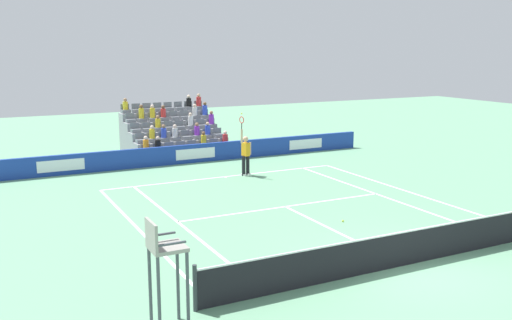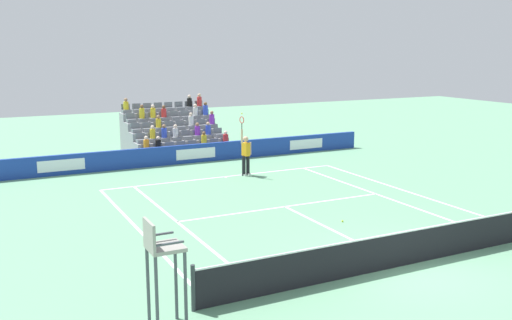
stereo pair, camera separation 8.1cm
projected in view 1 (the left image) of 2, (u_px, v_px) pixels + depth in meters
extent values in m
plane|color=#669E77|center=(405.00, 265.00, 15.23)|extent=(80.00, 80.00, 0.00)
cube|color=white|center=(224.00, 177.00, 25.63)|extent=(10.97, 0.10, 0.01)
cube|color=white|center=(285.00, 207.00, 20.83)|extent=(8.23, 0.10, 0.01)
cube|color=white|center=(336.00, 231.00, 18.03)|extent=(0.10, 6.40, 0.01)
cube|color=white|center=(182.00, 226.00, 18.61)|extent=(0.10, 11.89, 0.01)
cube|color=white|center=(383.00, 196.00, 22.26)|extent=(0.10, 11.89, 0.01)
cube|color=white|center=(141.00, 232.00, 18.00)|extent=(0.10, 11.89, 0.01)
cube|color=white|center=(410.00, 192.00, 22.86)|extent=(0.10, 11.89, 0.01)
cube|color=white|center=(225.00, 177.00, 25.55)|extent=(0.10, 0.20, 0.01)
cube|color=#193899|center=(195.00, 153.00, 28.76)|extent=(19.38, 0.20, 0.93)
cube|color=white|center=(306.00, 144.00, 31.53)|extent=(2.07, 0.01, 0.52)
cube|color=white|center=(196.00, 154.00, 28.66)|extent=(2.07, 0.01, 0.52)
cube|color=white|center=(61.00, 165.00, 25.80)|extent=(2.07, 0.01, 0.52)
cylinder|color=#33383D|center=(195.00, 288.00, 12.49)|extent=(0.10, 0.10, 1.07)
cube|color=black|center=(406.00, 249.00, 15.14)|extent=(11.77, 0.02, 0.92)
cube|color=white|center=(407.00, 232.00, 15.05)|extent=(11.77, 0.04, 0.04)
cylinder|color=black|center=(248.00, 165.00, 25.93)|extent=(0.16, 0.16, 0.90)
cylinder|color=black|center=(244.00, 166.00, 25.77)|extent=(0.16, 0.16, 0.90)
cube|color=white|center=(248.00, 174.00, 26.00)|extent=(0.18, 0.28, 0.08)
cube|color=white|center=(244.00, 175.00, 25.85)|extent=(0.18, 0.28, 0.08)
cube|color=orange|center=(246.00, 149.00, 25.70)|extent=(0.30, 0.40, 0.60)
sphere|color=#D3A884|center=(246.00, 139.00, 25.62)|extent=(0.24, 0.24, 0.24)
cylinder|color=#D3A884|center=(242.00, 136.00, 25.45)|extent=(0.09, 0.09, 0.62)
cylinder|color=#D3A884|center=(250.00, 148.00, 25.80)|extent=(0.09, 0.09, 0.56)
cylinder|color=black|center=(242.00, 126.00, 25.36)|extent=(0.04, 0.04, 0.28)
torus|color=red|center=(242.00, 120.00, 25.31)|extent=(0.10, 0.31, 0.31)
sphere|color=#D1E533|center=(242.00, 114.00, 25.25)|extent=(0.07, 0.07, 0.07)
cylinder|color=#474C54|center=(178.00, 281.00, 12.06)|extent=(0.07, 0.07, 1.71)
cylinder|color=#474C54|center=(188.00, 292.00, 11.54)|extent=(0.07, 0.07, 1.71)
cylinder|color=#474C54|center=(150.00, 287.00, 11.80)|extent=(0.07, 0.07, 1.71)
cylinder|color=#474C54|center=(159.00, 298.00, 11.27)|extent=(0.07, 0.07, 1.71)
cube|color=gray|center=(167.00, 247.00, 11.49)|extent=(0.70, 0.70, 0.08)
cube|color=gray|center=(151.00, 235.00, 11.29)|extent=(0.06, 0.70, 0.55)
cube|color=#474C54|center=(162.00, 234.00, 11.74)|extent=(0.56, 0.05, 0.04)
cube|color=#474C54|center=(172.00, 244.00, 11.18)|extent=(0.56, 0.05, 0.04)
cube|color=gray|center=(188.00, 155.00, 29.75)|extent=(4.96, 0.95, 0.42)
cube|color=slate|center=(226.00, 146.00, 30.65)|extent=(0.48, 0.44, 0.20)
cube|color=slate|center=(224.00, 141.00, 30.78)|extent=(0.48, 0.04, 0.30)
cube|color=slate|center=(215.00, 147.00, 30.37)|extent=(0.48, 0.44, 0.20)
cube|color=slate|center=(213.00, 141.00, 30.50)|extent=(0.48, 0.04, 0.30)
cube|color=slate|center=(204.00, 147.00, 30.10)|extent=(0.48, 0.44, 0.20)
cube|color=slate|center=(203.00, 142.00, 30.23)|extent=(0.48, 0.04, 0.30)
cube|color=slate|center=(193.00, 148.00, 29.82)|extent=(0.48, 0.44, 0.20)
cube|color=slate|center=(192.00, 143.00, 29.95)|extent=(0.48, 0.04, 0.30)
cube|color=slate|center=(182.00, 149.00, 29.55)|extent=(0.48, 0.44, 0.20)
cube|color=slate|center=(180.00, 144.00, 29.68)|extent=(0.48, 0.04, 0.30)
cube|color=slate|center=(170.00, 150.00, 29.27)|extent=(0.48, 0.44, 0.20)
cube|color=slate|center=(169.00, 145.00, 29.40)|extent=(0.48, 0.04, 0.30)
cube|color=slate|center=(158.00, 151.00, 29.00)|extent=(0.48, 0.44, 0.20)
cube|color=slate|center=(157.00, 146.00, 29.13)|extent=(0.48, 0.04, 0.30)
cube|color=slate|center=(147.00, 152.00, 28.72)|extent=(0.48, 0.44, 0.20)
cube|color=slate|center=(145.00, 147.00, 28.85)|extent=(0.48, 0.04, 0.30)
cube|color=gray|center=(181.00, 148.00, 30.54)|extent=(4.96, 0.95, 0.84)
cube|color=slate|center=(219.00, 136.00, 31.40)|extent=(0.48, 0.44, 0.20)
cube|color=slate|center=(217.00, 131.00, 31.53)|extent=(0.48, 0.04, 0.30)
cube|color=slate|center=(208.00, 136.00, 31.12)|extent=(0.48, 0.44, 0.20)
cube|color=slate|center=(207.00, 131.00, 31.25)|extent=(0.48, 0.04, 0.30)
cube|color=slate|center=(197.00, 137.00, 30.85)|extent=(0.48, 0.44, 0.20)
cube|color=slate|center=(196.00, 132.00, 30.98)|extent=(0.48, 0.04, 0.30)
cube|color=slate|center=(187.00, 138.00, 30.57)|extent=(0.48, 0.44, 0.20)
cube|color=slate|center=(185.00, 133.00, 30.70)|extent=(0.48, 0.04, 0.30)
cube|color=slate|center=(175.00, 139.00, 30.30)|extent=(0.48, 0.44, 0.20)
cube|color=slate|center=(174.00, 134.00, 30.43)|extent=(0.48, 0.04, 0.30)
cube|color=slate|center=(164.00, 140.00, 30.02)|extent=(0.48, 0.44, 0.20)
cube|color=slate|center=(163.00, 134.00, 30.15)|extent=(0.48, 0.04, 0.30)
cube|color=slate|center=(153.00, 140.00, 29.75)|extent=(0.48, 0.44, 0.20)
cube|color=slate|center=(151.00, 135.00, 29.88)|extent=(0.48, 0.04, 0.30)
cube|color=slate|center=(141.00, 141.00, 29.47)|extent=(0.48, 0.44, 0.20)
cube|color=slate|center=(140.00, 136.00, 29.60)|extent=(0.48, 0.04, 0.30)
cube|color=gray|center=(175.00, 141.00, 31.33)|extent=(4.96, 0.95, 1.26)
cube|color=slate|center=(212.00, 126.00, 32.15)|extent=(0.48, 0.44, 0.20)
cube|color=slate|center=(210.00, 121.00, 32.28)|extent=(0.48, 0.04, 0.30)
cube|color=slate|center=(202.00, 126.00, 31.87)|extent=(0.48, 0.44, 0.20)
cube|color=slate|center=(200.00, 122.00, 32.00)|extent=(0.48, 0.04, 0.30)
cube|color=slate|center=(191.00, 127.00, 31.60)|extent=(0.48, 0.44, 0.20)
cube|color=slate|center=(190.00, 122.00, 31.73)|extent=(0.48, 0.04, 0.30)
cube|color=slate|center=(180.00, 128.00, 31.32)|extent=(0.48, 0.44, 0.20)
cube|color=slate|center=(179.00, 123.00, 31.45)|extent=(0.48, 0.04, 0.30)
cube|color=slate|center=(169.00, 129.00, 31.05)|extent=(0.48, 0.44, 0.20)
cube|color=slate|center=(168.00, 124.00, 31.18)|extent=(0.48, 0.04, 0.30)
cube|color=slate|center=(158.00, 129.00, 30.77)|extent=(0.48, 0.44, 0.20)
cube|color=slate|center=(157.00, 124.00, 30.90)|extent=(0.48, 0.04, 0.30)
cube|color=slate|center=(147.00, 130.00, 30.50)|extent=(0.48, 0.44, 0.20)
cube|color=slate|center=(146.00, 125.00, 30.63)|extent=(0.48, 0.04, 0.30)
cube|color=slate|center=(136.00, 131.00, 30.22)|extent=(0.48, 0.44, 0.20)
cube|color=slate|center=(134.00, 126.00, 30.35)|extent=(0.48, 0.04, 0.30)
cube|color=gray|center=(170.00, 135.00, 32.12)|extent=(4.96, 0.95, 1.68)
cube|color=slate|center=(205.00, 117.00, 32.90)|extent=(0.48, 0.44, 0.20)
cube|color=slate|center=(204.00, 112.00, 33.03)|extent=(0.48, 0.04, 0.30)
cube|color=slate|center=(195.00, 117.00, 32.62)|extent=(0.48, 0.44, 0.20)
cube|color=slate|center=(194.00, 112.00, 32.75)|extent=(0.48, 0.04, 0.30)
cube|color=slate|center=(185.00, 118.00, 32.35)|extent=(0.48, 0.44, 0.20)
cube|color=slate|center=(184.00, 113.00, 32.48)|extent=(0.48, 0.04, 0.30)
cube|color=slate|center=(174.00, 118.00, 32.07)|extent=(0.48, 0.44, 0.20)
cube|color=slate|center=(173.00, 114.00, 32.20)|extent=(0.48, 0.04, 0.30)
cube|color=slate|center=(164.00, 119.00, 31.80)|extent=(0.48, 0.44, 0.20)
cube|color=slate|center=(163.00, 114.00, 31.93)|extent=(0.48, 0.04, 0.30)
cube|color=slate|center=(153.00, 120.00, 31.52)|extent=(0.48, 0.44, 0.20)
cube|color=slate|center=(152.00, 115.00, 31.65)|extent=(0.48, 0.04, 0.30)
cube|color=slate|center=(142.00, 120.00, 31.25)|extent=(0.48, 0.44, 0.20)
cube|color=slate|center=(141.00, 115.00, 31.38)|extent=(0.48, 0.04, 0.30)
cube|color=slate|center=(131.00, 121.00, 30.97)|extent=(0.48, 0.44, 0.20)
cube|color=slate|center=(130.00, 116.00, 31.10)|extent=(0.48, 0.04, 0.30)
cube|color=gray|center=(164.00, 129.00, 32.91)|extent=(4.96, 0.95, 2.10)
cube|color=slate|center=(199.00, 108.00, 33.65)|extent=(0.48, 0.44, 0.20)
cube|color=slate|center=(198.00, 103.00, 33.78)|extent=(0.48, 0.04, 0.30)
cube|color=slate|center=(189.00, 108.00, 33.37)|extent=(0.48, 0.44, 0.20)
cube|color=slate|center=(188.00, 104.00, 33.50)|extent=(0.48, 0.04, 0.30)
cube|color=slate|center=(179.00, 109.00, 33.10)|extent=(0.48, 0.44, 0.20)
cube|color=slate|center=(178.00, 104.00, 33.23)|extent=(0.48, 0.04, 0.30)
cube|color=slate|center=(169.00, 109.00, 32.82)|extent=(0.48, 0.44, 0.20)
cube|color=slate|center=(168.00, 105.00, 32.95)|extent=(0.48, 0.04, 0.30)
cube|color=slate|center=(158.00, 110.00, 32.55)|extent=(0.48, 0.44, 0.20)
cube|color=slate|center=(157.00, 105.00, 32.68)|extent=(0.48, 0.04, 0.30)
cube|color=slate|center=(148.00, 110.00, 32.27)|extent=(0.48, 0.44, 0.20)
cube|color=slate|center=(147.00, 106.00, 32.40)|extent=(0.48, 0.04, 0.30)
cube|color=slate|center=(137.00, 111.00, 32.00)|extent=(0.48, 0.44, 0.20)
cube|color=slate|center=(136.00, 106.00, 32.13)|extent=(0.48, 0.04, 0.30)
cube|color=slate|center=(126.00, 111.00, 31.73)|extent=(0.48, 0.44, 0.20)
cube|color=slate|center=(125.00, 107.00, 31.85)|extent=(0.48, 0.04, 0.30)
cylinder|color=purple|center=(197.00, 131.00, 30.83)|extent=(0.28, 0.28, 0.48)
sphere|color=#9E7251|center=(197.00, 124.00, 30.76)|extent=(0.20, 0.20, 0.20)
cylinder|color=yellow|center=(152.00, 134.00, 29.73)|extent=(0.28, 0.28, 0.48)
sphere|color=beige|center=(152.00, 127.00, 29.66)|extent=(0.20, 0.20, 0.20)
cylinder|color=blue|center=(164.00, 133.00, 30.00)|extent=(0.28, 0.28, 0.49)
sphere|color=#9E7251|center=(163.00, 126.00, 29.93)|extent=(0.20, 0.20, 0.20)
cylinder|color=black|center=(158.00, 145.00, 28.98)|extent=(0.28, 0.28, 0.47)
sphere|color=beige|center=(158.00, 138.00, 28.91)|extent=(0.20, 0.20, 0.20)
cylinder|color=white|center=(191.00, 121.00, 31.57)|extent=(0.28, 0.28, 0.51)
sphere|color=beige|center=(190.00, 114.00, 31.51)|extent=(0.20, 0.20, 0.20)
cylinder|color=red|center=(225.00, 139.00, 30.63)|extent=(0.28, 0.28, 0.50)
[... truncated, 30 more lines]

